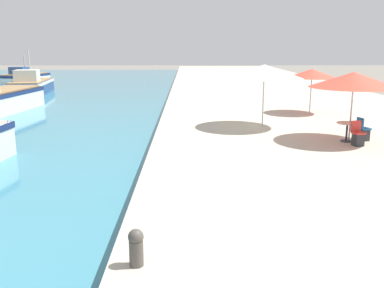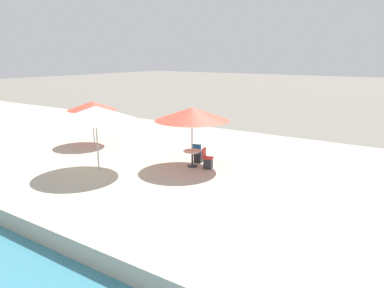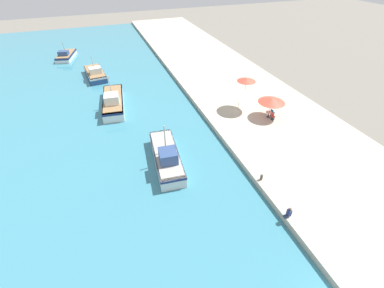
{
  "view_description": "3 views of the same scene",
  "coord_description": "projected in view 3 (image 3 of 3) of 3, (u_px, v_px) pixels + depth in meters",
  "views": [
    {
      "loc": [
        1.37,
        4.72,
        4.26
      ],
      "look_at": [
        1.5,
        16.93,
        1.44
      ],
      "focal_mm": 40.0,
      "sensor_mm": 36.0,
      "label": 1
    },
    {
      "loc": [
        -5.8,
        11.64,
        5.53
      ],
      "look_at": [
        7.65,
        20.88,
        1.64
      ],
      "focal_mm": 35.0,
      "sensor_mm": 36.0,
      "label": 2
    },
    {
      "loc": [
        -11.54,
        -2.63,
        18.07
      ],
      "look_at": [
        -4.0,
        18.0,
        1.24
      ],
      "focal_mm": 24.0,
      "sensor_mm": 36.0,
      "label": 3
    }
  ],
  "objects": [
    {
      "name": "cafe_umbrella_striped",
      "position": [
        246.0,
        80.0,
        37.4
      ],
      "size": [
        2.73,
        2.73,
        2.39
      ],
      "color": "#B7B7B7",
      "rests_on": "quay_promenade"
    },
    {
      "name": "quay_promenade",
      "position": [
        219.0,
        73.0,
        45.67
      ],
      "size": [
        16.0,
        90.0,
        0.64
      ],
      "color": "#BCB29E",
      "rests_on": "ground_plane"
    },
    {
      "name": "fishing_boat_distant",
      "position": [
        66.0,
        55.0,
        52.24
      ],
      "size": [
        4.09,
        6.94,
        3.19
      ],
      "rotation": [
        0.0,
        0.0,
        -0.23
      ],
      "color": "white",
      "rests_on": "water_basin"
    },
    {
      "name": "cafe_chair_left",
      "position": [
        273.0,
        117.0,
        32.54
      ],
      "size": [
        0.48,
        0.51,
        0.91
      ],
      "rotation": [
        0.0,
        0.0,
        3.36
      ],
      "color": "#2D2D33",
      "rests_on": "quay_promenade"
    },
    {
      "name": "fishing_boat_near",
      "position": [
        167.0,
        157.0,
        26.46
      ],
      "size": [
        3.25,
        8.39,
        4.63
      ],
      "rotation": [
        0.0,
        0.0,
        -0.1
      ],
      "color": "silver",
      "rests_on": "water_basin"
    },
    {
      "name": "fishing_boat_mid",
      "position": [
        113.0,
        101.0,
        35.95
      ],
      "size": [
        3.69,
        9.24,
        4.66
      ],
      "rotation": [
        0.0,
        0.0,
        -0.11
      ],
      "color": "white",
      "rests_on": "water_basin"
    },
    {
      "name": "cafe_table",
      "position": [
        269.0,
        113.0,
        32.9
      ],
      "size": [
        0.8,
        0.8,
        0.74
      ],
      "color": "#333338",
      "rests_on": "quay_promenade"
    },
    {
      "name": "fishing_boat_far",
      "position": [
        95.0,
        73.0,
        44.43
      ],
      "size": [
        3.63,
        7.42,
        3.81
      ],
      "rotation": [
        0.0,
        0.0,
        0.12
      ],
      "color": "navy",
      "rests_on": "water_basin"
    },
    {
      "name": "person_at_quay",
      "position": [
        289.0,
        213.0,
        20.66
      ],
      "size": [
        0.55,
        0.36,
        1.02
      ],
      "color": "#333D5B",
      "rests_on": "quay_promenade"
    },
    {
      "name": "cafe_umbrella_pink",
      "position": [
        272.0,
        100.0,
        31.92
      ],
      "size": [
        3.33,
        3.33,
        2.65
      ],
      "color": "#B7B7B7",
      "rests_on": "quay_promenade"
    },
    {
      "name": "cafe_chair_right",
      "position": [
        272.0,
        113.0,
        33.34
      ],
      "size": [
        0.51,
        0.48,
        0.91
      ],
      "rotation": [
        0.0,
        0.0,
        -1.35
      ],
      "color": "#2D2D33",
      "rests_on": "quay_promenade"
    },
    {
      "name": "mooring_bollard",
      "position": [
        262.0,
        177.0,
        24.05
      ],
      "size": [
        0.26,
        0.26,
        0.65
      ],
      "color": "#4C4742",
      "rests_on": "quay_promenade"
    },
    {
      "name": "cafe_umbrella_white",
      "position": [
        240.0,
        93.0,
        33.27
      ],
      "size": [
        3.46,
        3.46,
        2.8
      ],
      "color": "#B7B7B7",
      "rests_on": "quay_promenade"
    }
  ]
}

